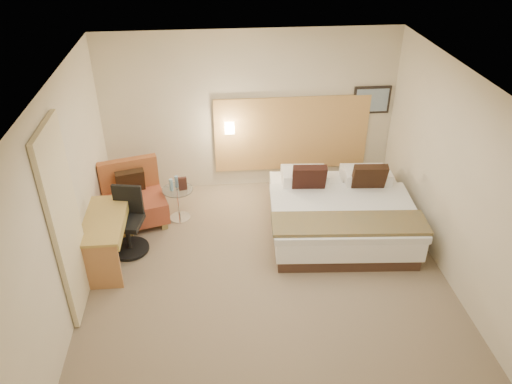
{
  "coord_description": "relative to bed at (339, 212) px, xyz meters",
  "views": [
    {
      "loc": [
        -0.64,
        -5.12,
        4.5
      ],
      "look_at": [
        -0.09,
        0.51,
        1.04
      ],
      "focal_mm": 35.0,
      "sensor_mm": 36.0,
      "label": 1
    }
  ],
  "objects": [
    {
      "name": "floor",
      "position": [
        -1.21,
        -0.96,
        -0.34
      ],
      "size": [
        4.8,
        5.0,
        0.02
      ],
      "primitive_type": "cube",
      "color": "#766550",
      "rests_on": "ground"
    },
    {
      "name": "ceiling",
      "position": [
        -1.21,
        -0.96,
        2.38
      ],
      "size": [
        4.8,
        5.0,
        0.02
      ],
      "primitive_type": "cube",
      "color": "white",
      "rests_on": "floor"
    },
    {
      "name": "wall_back",
      "position": [
        -1.21,
        1.55,
        1.02
      ],
      "size": [
        4.8,
        0.02,
        2.7
      ],
      "primitive_type": "cube",
      "color": "beige",
      "rests_on": "floor"
    },
    {
      "name": "wall_front",
      "position": [
        -1.21,
        -3.47,
        1.02
      ],
      "size": [
        4.8,
        0.02,
        2.7
      ],
      "primitive_type": "cube",
      "color": "beige",
      "rests_on": "floor"
    },
    {
      "name": "wall_left",
      "position": [
        -3.62,
        -0.96,
        1.02
      ],
      "size": [
        0.02,
        5.0,
        2.7
      ],
      "primitive_type": "cube",
      "color": "beige",
      "rests_on": "floor"
    },
    {
      "name": "wall_right",
      "position": [
        1.2,
        -0.96,
        1.02
      ],
      "size": [
        0.02,
        5.0,
        2.7
      ],
      "primitive_type": "cube",
      "color": "beige",
      "rests_on": "floor"
    },
    {
      "name": "headboard_panel",
      "position": [
        -0.51,
        1.51,
        0.62
      ],
      "size": [
        2.6,
        0.04,
        1.3
      ],
      "primitive_type": "cube",
      "color": "tan",
      "rests_on": "wall_back"
    },
    {
      "name": "art_frame",
      "position": [
        0.81,
        1.52,
        1.17
      ],
      "size": [
        0.62,
        0.03,
        0.47
      ],
      "primitive_type": "cube",
      "color": "black",
      "rests_on": "wall_back"
    },
    {
      "name": "art_canvas",
      "position": [
        0.81,
        1.5,
        1.17
      ],
      "size": [
        0.54,
        0.01,
        0.39
      ],
      "primitive_type": "cube",
      "color": "gray",
      "rests_on": "wall_back"
    },
    {
      "name": "lamp_arm",
      "position": [
        -1.56,
        1.46,
        0.82
      ],
      "size": [
        0.02,
        0.12,
        0.02
      ],
      "primitive_type": "cylinder",
      "rotation": [
        1.57,
        0.0,
        0.0
      ],
      "color": "silver",
      "rests_on": "wall_back"
    },
    {
      "name": "lamp_shade",
      "position": [
        -1.56,
        1.4,
        0.82
      ],
      "size": [
        0.15,
        0.15,
        0.15
      ],
      "primitive_type": "cube",
      "color": "#F4E3BE",
      "rests_on": "wall_back"
    },
    {
      "name": "curtain",
      "position": [
        -3.57,
        -1.21,
        0.89
      ],
      "size": [
        0.06,
        0.9,
        2.42
      ],
      "primitive_type": "cube",
      "color": "beige",
      "rests_on": "wall_left"
    },
    {
      "name": "bottle_a",
      "position": [
        -2.51,
        0.55,
        0.3
      ],
      "size": [
        0.07,
        0.07,
        0.19
      ],
      "primitive_type": "cylinder",
      "rotation": [
        0.0,
        0.0,
        0.21
      ],
      "color": "#82B6C9",
      "rests_on": "side_table"
    },
    {
      "name": "bottle_b",
      "position": [
        -2.43,
        0.64,
        0.3
      ],
      "size": [
        0.07,
        0.07,
        0.19
      ],
      "primitive_type": "cylinder",
      "rotation": [
        0.0,
        0.0,
        0.21
      ],
      "color": "#7DA4C1",
      "rests_on": "side_table"
    },
    {
      "name": "menu_folder",
      "position": [
        -2.33,
        0.56,
        0.31
      ],
      "size": [
        0.13,
        0.07,
        0.21
      ],
      "primitive_type": "cube",
      "rotation": [
        0.0,
        0.0,
        0.21
      ],
      "color": "#3C1E18",
      "rests_on": "side_table"
    },
    {
      "name": "bed",
      "position": [
        0.0,
        0.0,
        0.0
      ],
      "size": [
        2.2,
        2.16,
        1.01
      ],
      "color": "#3D281E",
      "rests_on": "floor"
    },
    {
      "name": "lounge_chair",
      "position": [
        -3.11,
        0.59,
        0.05
      ],
      "size": [
        1.08,
        1.0,
        0.95
      ],
      "color": "tan",
      "rests_on": "floor"
    },
    {
      "name": "side_table",
      "position": [
        -2.42,
        0.57,
        -0.03
      ],
      "size": [
        0.57,
        0.57,
        0.53
      ],
      "color": "silver",
      "rests_on": "floor"
    },
    {
      "name": "desk",
      "position": [
        -3.32,
        -0.43,
        0.25
      ],
      "size": [
        0.54,
        1.18,
        0.73
      ],
      "color": "#AC8B43",
      "rests_on": "floor"
    },
    {
      "name": "desk_chair",
      "position": [
        -3.11,
        -0.15,
        0.07
      ],
      "size": [
        0.64,
        0.64,
        0.97
      ],
      "color": "black",
      "rests_on": "floor"
    }
  ]
}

